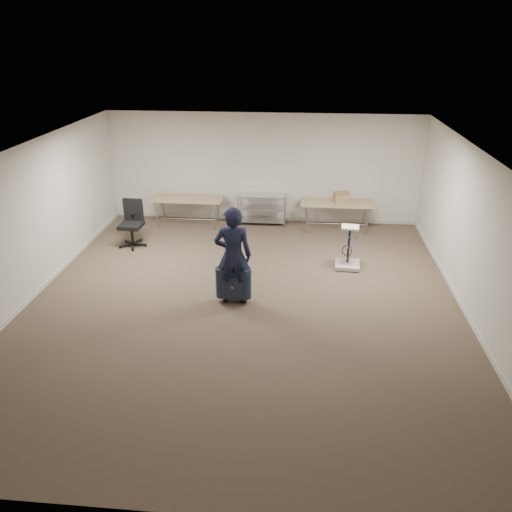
# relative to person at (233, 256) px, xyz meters

# --- Properties ---
(ground) EXTENTS (9.00, 9.00, 0.00)m
(ground) POSITION_rel_person_xyz_m (0.19, -0.04, -0.93)
(ground) COLOR #413527
(ground) RESTS_ON ground
(room_shell) EXTENTS (8.00, 9.00, 9.00)m
(room_shell) POSITION_rel_person_xyz_m (0.19, 1.34, -0.88)
(room_shell) COLOR beige
(room_shell) RESTS_ON ground
(folding_table_left) EXTENTS (1.80, 0.75, 0.73)m
(folding_table_left) POSITION_rel_person_xyz_m (-1.71, 3.91, -0.25)
(folding_table_left) COLOR tan
(folding_table_left) RESTS_ON ground
(folding_table_right) EXTENTS (1.80, 0.75, 0.73)m
(folding_table_right) POSITION_rel_person_xyz_m (2.09, 3.91, -0.25)
(folding_table_right) COLOR tan
(folding_table_right) RESTS_ON ground
(wire_shelf) EXTENTS (1.22, 0.47, 0.80)m
(wire_shelf) POSITION_rel_person_xyz_m (0.19, 4.16, -0.49)
(wire_shelf) COLOR silver
(wire_shelf) RESTS_ON ground
(person) EXTENTS (0.71, 0.50, 1.86)m
(person) POSITION_rel_person_xyz_m (0.00, 0.00, 0.00)
(person) COLOR black
(person) RESTS_ON ground
(suitcase) EXTENTS (0.43, 0.26, 1.16)m
(suitcase) POSITION_rel_person_xyz_m (0.00, -0.03, -0.54)
(suitcase) COLOR black
(suitcase) RESTS_ON ground
(office_chair) EXTENTS (0.66, 0.66, 1.09)m
(office_chair) POSITION_rel_person_xyz_m (-2.72, 2.44, -0.60)
(office_chair) COLOR black
(office_chair) RESTS_ON ground
(equipment_cart) EXTENTS (0.55, 0.55, 0.94)m
(equipment_cart) POSITION_rel_person_xyz_m (2.22, 1.68, -0.69)
(equipment_cart) COLOR beige
(equipment_cart) RESTS_ON ground
(cardboard_box) EXTENTS (0.42, 0.36, 0.27)m
(cardboard_box) POSITION_rel_person_xyz_m (2.18, 3.85, -0.06)
(cardboard_box) COLOR #9A6848
(cardboard_box) RESTS_ON folding_table_right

